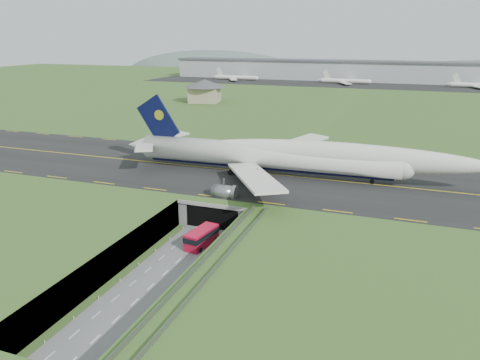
% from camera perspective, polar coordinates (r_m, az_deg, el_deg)
% --- Properties ---
extents(ground, '(900.00, 900.00, 0.00)m').
position_cam_1_polar(ground, '(95.40, -5.31, -7.82)').
color(ground, '#3C5B24').
rests_on(ground, ground).
extents(airfield_deck, '(800.00, 800.00, 6.00)m').
position_cam_1_polar(airfield_deck, '(94.17, -5.36, -6.16)').
color(airfield_deck, gray).
rests_on(airfield_deck, ground).
extents(trench_road, '(12.00, 75.00, 0.20)m').
position_cam_1_polar(trench_road, '(89.33, -7.37, -9.65)').
color(trench_road, slate).
rests_on(trench_road, ground).
extents(taxiway, '(800.00, 44.00, 0.18)m').
position_cam_1_polar(taxiway, '(121.98, 1.16, 0.97)').
color(taxiway, black).
rests_on(taxiway, airfield_deck).
extents(tunnel_portal, '(17.00, 22.30, 6.00)m').
position_cam_1_polar(tunnel_portal, '(108.29, -1.63, -2.71)').
color(tunnel_portal, gray).
rests_on(tunnel_portal, ground).
extents(guideway, '(3.00, 53.00, 7.05)m').
position_cam_1_polar(guideway, '(73.38, -3.91, -11.27)').
color(guideway, '#A8A8A3').
rests_on(guideway, ground).
extents(jumbo_jet, '(93.04, 60.16, 19.90)m').
position_cam_1_polar(jumbo_jet, '(117.39, 6.16, 2.88)').
color(jumbo_jet, silver).
rests_on(jumbo_jet, ground).
extents(shuttle_tram, '(4.40, 8.80, 3.41)m').
position_cam_1_polar(shuttle_tram, '(93.86, -4.70, -6.98)').
color(shuttle_tram, red).
rests_on(shuttle_tram, ground).
extents(service_building, '(25.80, 25.80, 11.96)m').
position_cam_1_polar(service_building, '(252.65, -4.33, 11.04)').
color(service_building, tan).
rests_on(service_building, ground).
extents(cargo_terminal, '(320.00, 67.00, 15.60)m').
position_cam_1_polar(cargo_terminal, '(380.11, 14.52, 12.76)').
color(cargo_terminal, '#B2B2B2').
rests_on(cargo_terminal, ground).
extents(distant_hills, '(700.00, 91.00, 60.00)m').
position_cam_1_polar(distant_hills, '(510.55, 23.26, 10.93)').
color(distant_hills, '#54655E').
rests_on(distant_hills, ground).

